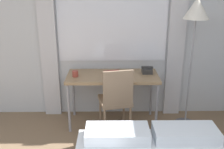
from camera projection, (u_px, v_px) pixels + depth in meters
wall_back_with_window at (105, 26)px, 3.73m from camera, size 4.88×0.13×2.70m
desk at (113, 79)px, 3.63m from camera, size 1.26×0.56×0.74m
desk_chair at (116, 98)px, 3.40m from camera, size 0.47×0.47×0.94m
standing_lamp at (196, 20)px, 3.30m from camera, size 0.32×0.32×1.78m
telephone at (147, 70)px, 3.68m from camera, size 0.16×0.16×0.10m
book at (112, 72)px, 3.67m from camera, size 0.26×0.20×0.02m
mug at (75, 74)px, 3.54m from camera, size 0.08×0.08×0.08m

